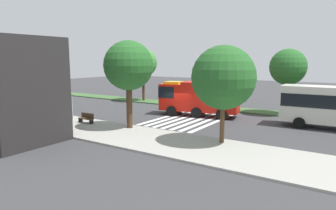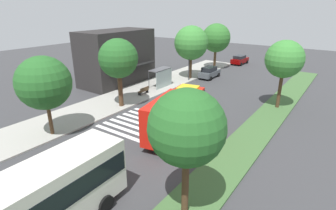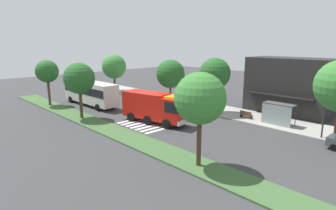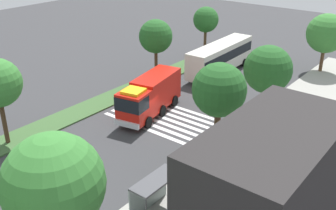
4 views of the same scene
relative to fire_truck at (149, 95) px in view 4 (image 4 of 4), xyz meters
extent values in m
plane|color=#38383A|center=(1.43, 1.77, -2.04)|extent=(120.00, 120.00, 0.00)
cube|color=#9E9B93|center=(1.43, 10.60, -1.97)|extent=(60.00, 5.78, 0.14)
cube|color=#3D6033|center=(1.43, -5.68, -1.97)|extent=(60.00, 3.00, 0.14)
cube|color=silver|center=(-3.01, 1.77, -2.04)|extent=(0.45, 10.70, 0.01)
cube|color=silver|center=(-2.11, 1.77, -2.04)|extent=(0.45, 10.70, 0.01)
cube|color=silver|center=(-1.21, 1.77, -2.04)|extent=(0.45, 10.70, 0.01)
cube|color=silver|center=(-0.31, 1.77, -2.04)|extent=(0.45, 10.70, 0.01)
cube|color=silver|center=(0.59, 1.77, -2.04)|extent=(0.45, 10.70, 0.01)
cube|color=silver|center=(1.49, 1.77, -2.04)|extent=(0.45, 10.70, 0.01)
cube|color=silver|center=(2.39, 1.77, -2.04)|extent=(0.45, 10.70, 0.01)
cube|color=red|center=(2.61, 0.51, -0.10)|extent=(2.92, 2.94, 2.79)
cube|color=red|center=(-1.45, -0.28, 0.04)|extent=(6.16, 3.57, 3.07)
cube|color=black|center=(2.98, 0.59, 0.46)|extent=(2.24, 2.83, 1.23)
cube|color=silver|center=(3.93, 0.77, -1.24)|extent=(0.72, 2.50, 0.50)
cube|color=yellow|center=(2.61, 0.51, 1.42)|extent=(2.04, 2.05, 0.24)
cylinder|color=black|center=(2.13, 1.69, -1.49)|extent=(1.14, 0.51, 1.10)
cylinder|color=black|center=(2.61, -0.76, -1.49)|extent=(1.14, 0.51, 1.10)
cylinder|color=black|center=(-3.11, 0.67, -1.49)|extent=(1.14, 0.51, 1.10)
cylinder|color=black|center=(-2.62, -1.79, -1.49)|extent=(1.14, 0.51, 1.10)
cylinder|color=black|center=(-0.55, 1.17, -1.49)|extent=(1.14, 0.51, 1.10)
cylinder|color=black|center=(-0.07, -1.29, -1.49)|extent=(1.14, 0.51, 1.10)
cube|color=silver|center=(-14.29, -0.91, 0.04)|extent=(11.71, 2.87, 3.16)
cube|color=black|center=(-14.29, -0.91, 0.42)|extent=(11.48, 2.91, 1.14)
cylinder|color=black|center=(-18.33, -2.29, -1.54)|extent=(1.01, 0.33, 1.00)
cylinder|color=black|center=(-18.40, 0.26, -1.54)|extent=(1.01, 0.33, 1.00)
cylinder|color=black|center=(-10.18, -2.07, -1.54)|extent=(1.01, 0.33, 1.00)
cylinder|color=black|center=(-10.25, 0.48, -1.54)|extent=(1.01, 0.33, 1.00)
cube|color=#4C4C51|center=(10.57, 9.74, 0.50)|extent=(3.50, 1.40, 0.12)
cube|color=#8C9E99|center=(10.57, 9.08, -0.70)|extent=(3.50, 0.08, 2.40)
cylinder|color=#333338|center=(8.87, 10.39, -0.70)|extent=(0.08, 0.08, 2.40)
cube|color=#4C3823|center=(6.57, 9.45, -1.49)|extent=(1.60, 0.50, 0.08)
cube|color=#4C3823|center=(6.57, 9.23, -1.23)|extent=(1.60, 0.06, 0.45)
cube|color=black|center=(5.85, 9.45, -1.72)|extent=(0.08, 0.45, 0.37)
cube|color=black|center=(7.29, 9.45, -1.72)|extent=(0.08, 0.45, 0.37)
cylinder|color=#2D2D30|center=(15.82, 8.32, 1.17)|extent=(0.16, 0.16, 6.15)
sphere|color=white|center=(15.82, 8.32, 4.43)|extent=(0.36, 0.36, 0.36)
cube|color=#282626|center=(8.83, 16.19, 1.72)|extent=(10.79, 5.40, 7.52)
cube|color=black|center=(8.83, 13.09, 0.76)|extent=(8.63, 0.80, 0.16)
cylinder|color=#513823|center=(-22.36, 8.72, -0.35)|extent=(0.42, 0.42, 3.10)
sphere|color=#387F33|center=(-22.36, 8.72, 2.84)|extent=(4.69, 4.69, 4.69)
cylinder|color=#513823|center=(-6.56, 8.72, -0.39)|extent=(0.32, 0.32, 3.03)
sphere|color=#235B23|center=(-6.56, 8.72, 2.68)|extent=(4.44, 4.44, 4.44)
cylinder|color=#47301E|center=(1.92, 8.72, 0.02)|extent=(0.50, 0.50, 3.86)
sphere|color=#235B23|center=(1.92, 8.72, 3.41)|extent=(4.17, 4.17, 4.17)
sphere|color=#387F33|center=(16.96, 8.72, 3.44)|extent=(5.05, 5.05, 5.05)
cylinder|color=#513823|center=(-18.13, -5.68, 0.08)|extent=(0.37, 0.37, 3.97)
sphere|color=#235B23|center=(-18.13, -5.68, 3.24)|extent=(3.36, 3.36, 3.36)
cylinder|color=#47301E|center=(-7.83, -5.68, -0.06)|extent=(0.38, 0.38, 3.69)
sphere|color=#235B23|center=(-7.83, -5.68, 3.13)|extent=(3.84, 3.84, 3.84)
cylinder|color=#47301E|center=(11.54, -5.68, 0.07)|extent=(0.37, 0.37, 3.95)
camera|label=1|loc=(-14.61, 28.04, 3.93)|focal=32.05mm
camera|label=2|loc=(-17.62, -11.50, 8.54)|focal=28.15mm
camera|label=3|loc=(24.81, -21.54, 7.51)|focal=30.18mm
camera|label=4|loc=(25.87, 22.76, 14.78)|focal=42.41mm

